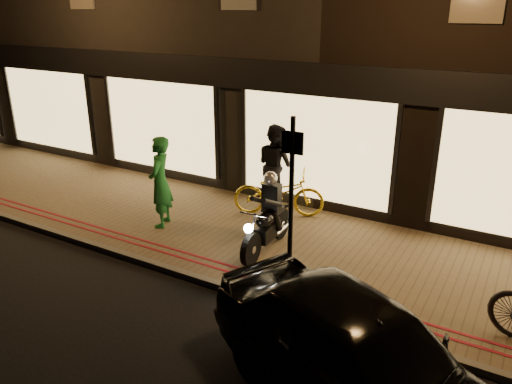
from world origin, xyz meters
TOP-DOWN VIEW (x-y plane):
  - ground at (0.00, 0.00)m, footprint 90.00×90.00m
  - sidewalk at (0.00, 2.00)m, footprint 50.00×4.00m
  - kerb_stone at (0.00, 0.05)m, footprint 50.00×0.14m
  - red_kerb_lines at (0.00, 0.55)m, footprint 50.00×0.26m
  - building_row at (-0.00, 8.99)m, footprint 48.00×10.11m
  - motorcycle at (0.10, 1.58)m, footprint 0.60×1.94m
  - sign_post at (1.17, 0.38)m, footprint 0.35×0.08m
  - bicycle_gold at (-0.53, 3.24)m, footprint 2.18×1.46m
  - person_green at (-2.47, 1.47)m, footprint 0.72×0.85m
  - person_dark at (-0.93, 3.80)m, footprint 1.18×1.07m
  - parked_car at (2.99, -1.39)m, footprint 4.76×3.47m

SIDE VIEW (x-z plane):
  - ground at x=0.00m, z-range 0.00..0.00m
  - sidewalk at x=0.00m, z-range 0.00..0.12m
  - kerb_stone at x=0.00m, z-range 0.00..0.12m
  - red_kerb_lines at x=0.00m, z-range 0.12..0.13m
  - bicycle_gold at x=-0.53m, z-range 0.12..1.20m
  - motorcycle at x=0.10m, z-range -0.06..1.53m
  - parked_car at x=2.99m, z-range 0.00..1.51m
  - person_dark at x=-0.93m, z-range 0.12..2.09m
  - person_green at x=-2.47m, z-range 0.12..2.11m
  - sign_post at x=1.17m, z-range 0.30..3.30m
  - building_row at x=0.00m, z-range 0.00..8.50m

